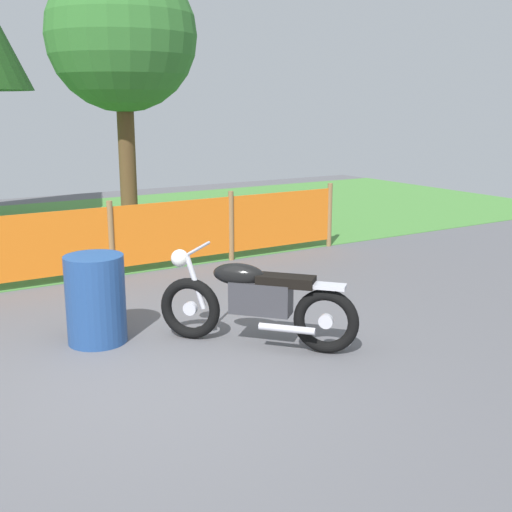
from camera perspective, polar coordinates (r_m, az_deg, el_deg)
ground at (r=5.73m, az=-9.97°, el=-10.74°), size 24.00×24.00×0.02m
barrier_fence at (r=8.67m, az=-18.53°, el=0.84°), size 9.41×0.08×1.05m
tree_near_left at (r=11.07m, az=-11.80°, el=18.41°), size 2.41×2.41×4.58m
motorcycle_lead at (r=6.23m, az=-0.12°, el=-3.93°), size 1.41×1.57×0.95m
spare_drum at (r=6.52m, az=-14.01°, el=-3.73°), size 0.58×0.58×0.88m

